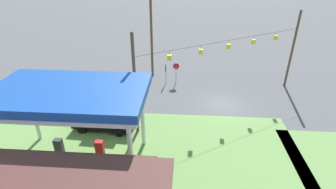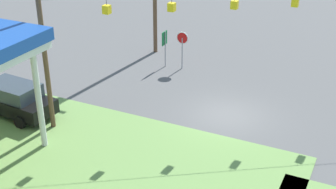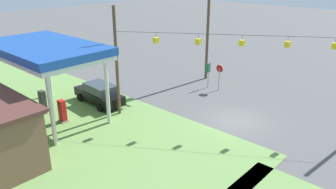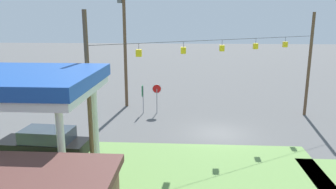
% 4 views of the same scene
% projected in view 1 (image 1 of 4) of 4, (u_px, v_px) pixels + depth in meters
% --- Properties ---
extents(ground_plane, '(160.00, 160.00, 0.00)m').
position_uv_depth(ground_plane, '(222.00, 105.00, 25.93)').
color(ground_plane, '#565656').
extents(gas_station_canopy, '(9.79, 5.78, 5.73)m').
position_uv_depth(gas_station_canopy, '(69.00, 96.00, 16.45)').
color(gas_station_canopy, silver).
rests_on(gas_station_canopy, ground).
extents(fuel_pump_near, '(0.71, 0.56, 1.73)m').
position_uv_depth(fuel_pump_near, '(100.00, 152.00, 18.36)').
color(fuel_pump_near, gray).
rests_on(fuel_pump_near, ground).
extents(fuel_pump_far, '(0.71, 0.56, 1.73)m').
position_uv_depth(fuel_pump_far, '(60.00, 150.00, 18.55)').
color(fuel_pump_far, gray).
rests_on(fuel_pump_far, ground).
extents(car_at_pumps_front, '(5.19, 2.36, 1.80)m').
position_uv_depth(car_at_pumps_front, '(105.00, 119.00, 21.92)').
color(car_at_pumps_front, black).
rests_on(car_at_pumps_front, ground).
extents(stop_sign_roadside, '(0.80, 0.08, 2.50)m').
position_uv_depth(stop_sign_roadside, '(176.00, 69.00, 29.69)').
color(stop_sign_roadside, '#99999E').
rests_on(stop_sign_roadside, ground).
extents(route_sign, '(0.10, 0.70, 2.40)m').
position_uv_depth(route_sign, '(166.00, 70.00, 29.69)').
color(route_sign, gray).
rests_on(route_sign, ground).
extents(utility_pole_main, '(2.20, 0.44, 11.25)m').
position_uv_depth(utility_pole_main, '(151.00, 25.00, 29.64)').
color(utility_pole_main, brown).
rests_on(utility_pole_main, ground).
extents(signal_span_gantry, '(15.36, 10.24, 8.37)m').
position_uv_depth(signal_span_gantry, '(227.00, 61.00, 23.81)').
color(signal_span_gantry, brown).
rests_on(signal_span_gantry, ground).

